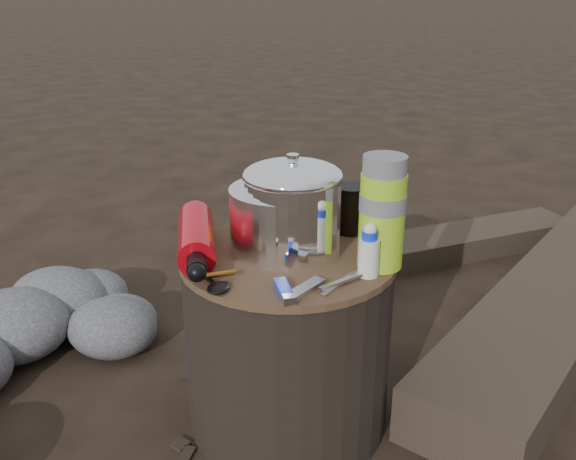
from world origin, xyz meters
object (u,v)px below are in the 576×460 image
(camping_pot, at_px, (293,207))
(log_main, at_px, (566,291))
(fuel_bottle, at_px, (196,237))
(travel_mug, at_px, (351,209))
(thermos, at_px, (382,213))
(stump, at_px, (288,340))

(camping_pot, bearing_deg, log_main, 46.62)
(fuel_bottle, bearing_deg, travel_mug, 12.06)
(log_main, bearing_deg, fuel_bottle, -117.38)
(log_main, distance_m, thermos, 0.99)
(stump, bearing_deg, camping_pot, 69.75)
(stump, distance_m, log_main, 1.01)
(fuel_bottle, bearing_deg, stump, -9.57)
(log_main, relative_size, fuel_bottle, 5.39)
(stump, relative_size, travel_mug, 4.24)
(camping_pot, xyz_separation_m, travel_mug, (0.10, 0.15, -0.05))
(thermos, relative_size, travel_mug, 2.11)
(travel_mug, bearing_deg, log_main, 44.23)
(log_main, bearing_deg, stump, -112.32)
(stump, distance_m, fuel_bottle, 0.32)
(fuel_bottle, height_order, travel_mug, travel_mug)
(stump, distance_m, thermos, 0.38)
(log_main, distance_m, travel_mug, 0.90)
(log_main, relative_size, camping_pot, 8.34)
(log_main, relative_size, travel_mug, 15.76)
(stump, xyz_separation_m, travel_mug, (0.10, 0.17, 0.27))
(stump, relative_size, thermos, 2.01)
(log_main, xyz_separation_m, camping_pot, (-0.68, -0.71, 0.45))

